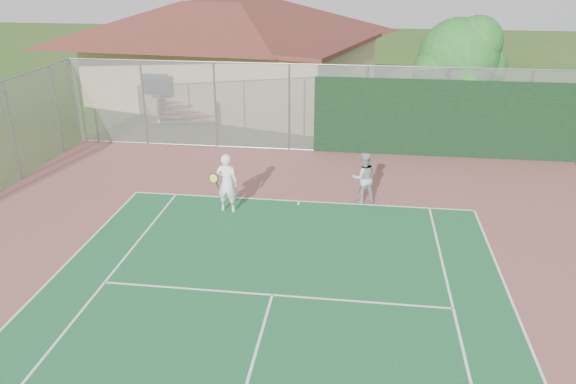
# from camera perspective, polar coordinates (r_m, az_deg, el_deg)

# --- Properties ---
(back_fence) EXTENTS (20.08, 0.11, 3.53)m
(back_fence) POSITION_cam_1_polar(r_m,az_deg,el_deg) (22.28, 8.14, 7.94)
(back_fence) COLOR gray
(back_fence) RESTS_ON ground
(side_fence_left) EXTENTS (0.08, 9.00, 3.50)m
(side_fence_left) POSITION_cam_1_polar(r_m,az_deg,el_deg) (21.51, -26.25, 5.48)
(side_fence_left) COLOR gray
(side_fence_left) RESTS_ON ground
(clubhouse) EXTENTS (16.57, 13.32, 6.23)m
(clubhouse) POSITION_cam_1_polar(r_m,az_deg,el_deg) (30.70, -5.73, 14.97)
(clubhouse) COLOR tan
(clubhouse) RESTS_ON ground
(bleachers) EXTENTS (3.22, 2.19, 1.11)m
(bleachers) POSITION_cam_1_polar(r_m,az_deg,el_deg) (27.50, -10.04, 8.33)
(bleachers) COLOR maroon
(bleachers) RESTS_ON ground
(tree) EXTENTS (3.77, 3.57, 5.26)m
(tree) POSITION_cam_1_polar(r_m,az_deg,el_deg) (23.90, 17.11, 12.58)
(tree) COLOR #3B2815
(tree) RESTS_ON ground
(player_white_front) EXTENTS (0.86, 0.66, 1.85)m
(player_white_front) POSITION_cam_1_polar(r_m,az_deg,el_deg) (17.17, -6.24, 0.88)
(player_white_front) COLOR white
(player_white_front) RESTS_ON ground
(player_grey_back) EXTENTS (0.95, 0.83, 1.65)m
(player_grey_back) POSITION_cam_1_polar(r_m,az_deg,el_deg) (17.92, 7.68, 1.39)
(player_grey_back) COLOR #A6A8AB
(player_grey_back) RESTS_ON ground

